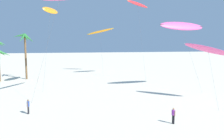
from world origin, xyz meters
TOP-DOWN VIEW (x-y plane):
  - palm_tree_2 at (-12.91, 49.84)m, footprint 4.33×4.21m
  - flying_kite_1 at (14.66, 34.81)m, footprint 8.30×4.56m
  - flying_kite_2 at (10.74, 48.41)m, footprint 5.70×7.95m
  - flying_kite_3 at (-6.78, 40.78)m, footprint 3.21×7.18m
  - flying_kite_4 at (3.80, 58.44)m, footprint 6.90×9.50m
  - flying_kite_5 at (14.83, 26.91)m, footprint 5.79×6.89m
  - person_foreground_walker at (6.75, 18.95)m, footprint 0.30×0.48m
  - person_mid_field at (-8.16, 24.57)m, footprint 0.25×0.50m

SIDE VIEW (x-z plane):
  - person_foreground_walker at x=6.75m, z-range 0.08..1.73m
  - person_mid_field at x=-8.16m, z-range 0.08..1.76m
  - flying_kite_5 at x=14.83m, z-range 2.91..11.16m
  - palm_tree_2 at x=-12.91m, z-range 2.96..12.56m
  - flying_kite_4 at x=3.80m, z-range 4.59..16.08m
  - flying_kite_1 at x=14.66m, z-range 4.81..16.27m
  - flying_kite_3 at x=-6.78m, z-range 6.27..20.40m
  - flying_kite_2 at x=10.74m, z-range 7.41..24.34m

